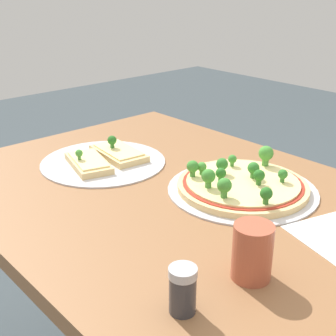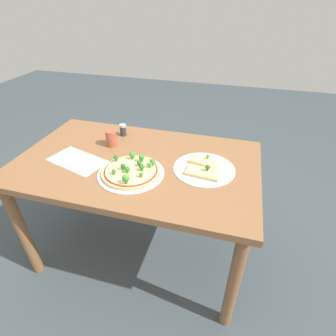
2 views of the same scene
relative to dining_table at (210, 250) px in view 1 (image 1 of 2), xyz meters
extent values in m
cube|color=brown|center=(0.00, 0.00, 0.08)|extent=(1.30, 0.79, 0.04)
cylinder|color=brown|center=(-0.59, 0.33, -0.29)|extent=(0.06, 0.06, 0.69)
cylinder|color=silver|center=(-0.02, 0.12, 0.10)|extent=(0.33, 0.33, 0.00)
cylinder|color=#E5C17F|center=(-0.02, 0.12, 0.11)|extent=(0.29, 0.29, 0.01)
cylinder|color=#A82D1E|center=(-0.02, 0.12, 0.11)|extent=(0.27, 0.27, 0.00)
cylinder|color=#F4DB8E|center=(-0.02, 0.12, 0.12)|extent=(0.25, 0.25, 0.00)
sphere|color=#3D8933|center=(-0.05, 0.04, 0.15)|extent=(0.03, 0.03, 0.03)
cylinder|color=#488E3A|center=(-0.05, 0.04, 0.13)|extent=(0.01, 0.01, 0.01)
sphere|color=#337A2D|center=(-0.02, 0.15, 0.14)|extent=(0.03, 0.03, 0.03)
cylinder|color=#3F8136|center=(-0.02, 0.15, 0.13)|extent=(0.01, 0.01, 0.01)
sphere|color=#3D8933|center=(0.01, 0.03, 0.15)|extent=(0.03, 0.03, 0.03)
cylinder|color=#488E3A|center=(0.01, 0.03, 0.13)|extent=(0.01, 0.01, 0.01)
sphere|color=#286B23|center=(0.08, 0.07, 0.14)|extent=(0.03, 0.03, 0.03)
cylinder|color=#37742D|center=(0.08, 0.07, 0.13)|extent=(0.01, 0.01, 0.01)
sphere|color=#3D8933|center=(-0.11, 0.05, 0.14)|extent=(0.03, 0.03, 0.03)
cylinder|color=#488E3A|center=(-0.11, 0.05, 0.13)|extent=(0.01, 0.01, 0.01)
sphere|color=#479338|center=(-0.04, 0.23, 0.15)|extent=(0.04, 0.04, 0.04)
cylinder|color=#51973E|center=(-0.04, 0.23, 0.13)|extent=(0.02, 0.02, 0.02)
sphere|color=#286B23|center=(-0.05, 0.08, 0.14)|extent=(0.02, 0.02, 0.02)
cylinder|color=#37742D|center=(-0.05, 0.08, 0.12)|extent=(0.01, 0.01, 0.01)
sphere|color=#479338|center=(-0.11, 0.08, 0.14)|extent=(0.02, 0.02, 0.02)
cylinder|color=#51973E|center=(-0.11, 0.08, 0.12)|extent=(0.01, 0.01, 0.01)
sphere|color=#337A2D|center=(-0.08, 0.11, 0.14)|extent=(0.03, 0.03, 0.03)
cylinder|color=#3F8136|center=(-0.08, 0.11, 0.13)|extent=(0.01, 0.01, 0.01)
sphere|color=#286B23|center=(0.02, 0.13, 0.14)|extent=(0.03, 0.03, 0.03)
cylinder|color=#37742D|center=(0.02, 0.13, 0.13)|extent=(0.01, 0.01, 0.01)
sphere|color=#3D8933|center=(-0.09, 0.17, 0.14)|extent=(0.02, 0.02, 0.02)
cylinder|color=#488E3A|center=(-0.09, 0.17, 0.12)|extent=(0.01, 0.01, 0.01)
sphere|color=#337A2D|center=(0.04, 0.18, 0.14)|extent=(0.02, 0.02, 0.02)
cylinder|color=#3F8136|center=(0.04, 0.18, 0.12)|extent=(0.01, 0.01, 0.01)
cylinder|color=silver|center=(-0.37, -0.02, 0.10)|extent=(0.32, 0.32, 0.00)
cube|color=#E5C17F|center=(-0.36, -0.06, 0.11)|extent=(0.17, 0.12, 0.02)
cube|color=#F4DB8E|center=(-0.36, -0.06, 0.12)|extent=(0.15, 0.10, 0.00)
sphere|color=#479338|center=(-0.37, -0.08, 0.14)|extent=(0.02, 0.02, 0.02)
cylinder|color=#51973E|center=(-0.37, -0.08, 0.12)|extent=(0.01, 0.01, 0.01)
cube|color=#E5C17F|center=(-0.37, 0.03, 0.11)|extent=(0.18, 0.11, 0.02)
cube|color=#F4DB8E|center=(-0.37, 0.03, 0.12)|extent=(0.15, 0.09, 0.00)
sphere|color=#286B23|center=(-0.39, 0.03, 0.14)|extent=(0.02, 0.02, 0.02)
cylinder|color=#37742D|center=(-0.39, 0.03, 0.12)|extent=(0.01, 0.01, 0.01)
cylinder|color=#AD5138|center=(0.20, -0.12, 0.14)|extent=(0.06, 0.06, 0.09)
cylinder|color=#333338|center=(0.19, -0.26, 0.13)|extent=(0.04, 0.04, 0.06)
cylinder|color=#B2B2B7|center=(0.19, -0.26, 0.16)|extent=(0.04, 0.04, 0.01)
camera|label=1|loc=(0.58, -0.64, 0.54)|focal=50.00mm
camera|label=2|loc=(-0.48, 1.10, 0.86)|focal=28.00mm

